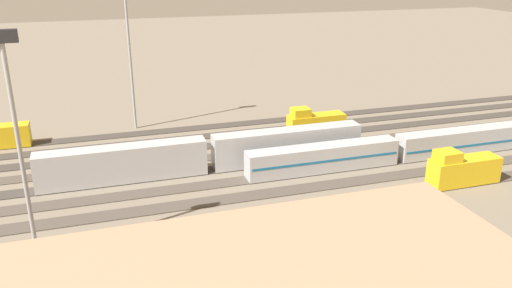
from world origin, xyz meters
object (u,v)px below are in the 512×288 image
object	(u,v)px
train_on_track_4	(209,154)
train_on_track_2	(315,123)
train_on_track_7	(462,169)
light_mast_0	(128,28)
light_mast_1	(14,117)
train_on_track_5	(451,142)

from	to	relation	value
train_on_track_4	train_on_track_2	bearing A→B (deg)	-154.53
train_on_track_2	train_on_track_7	bearing A→B (deg)	113.44
train_on_track_7	light_mast_0	distance (m)	57.89
light_mast_0	light_mast_1	size ratio (longest dim) A/B	1.22
train_on_track_4	light_mast_1	size ratio (longest dim) A/B	2.02
train_on_track_4	train_on_track_7	distance (m)	35.19
train_on_track_2	light_mast_0	bearing A→B (deg)	-24.78
train_on_track_2	light_mast_0	world-z (taller)	light_mast_0
train_on_track_5	train_on_track_4	xyz separation A→B (m)	(37.69, -5.00, 0.52)
train_on_track_4	light_mast_0	distance (m)	29.32
train_on_track_2	light_mast_1	bearing A→B (deg)	32.13
train_on_track_5	light_mast_0	distance (m)	56.45
train_on_track_7	light_mast_1	size ratio (longest dim) A/B	0.43
train_on_track_7	light_mast_1	distance (m)	55.61
light_mast_1	train_on_track_5	bearing A→B (deg)	-168.56
train_on_track_7	light_mast_1	world-z (taller)	light_mast_1
train_on_track_7	train_on_track_4	bearing A→B (deg)	-25.23
train_on_track_5	train_on_track_4	size ratio (longest dim) A/B	1.41
train_on_track_4	train_on_track_2	distance (m)	23.26
train_on_track_4	train_on_track_2	xyz separation A→B (m)	(-20.99, -10.00, -0.46)
train_on_track_5	train_on_track_4	distance (m)	38.03
train_on_track_4	light_mast_1	xyz separation A→B (m)	(22.19, 17.12, 12.59)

